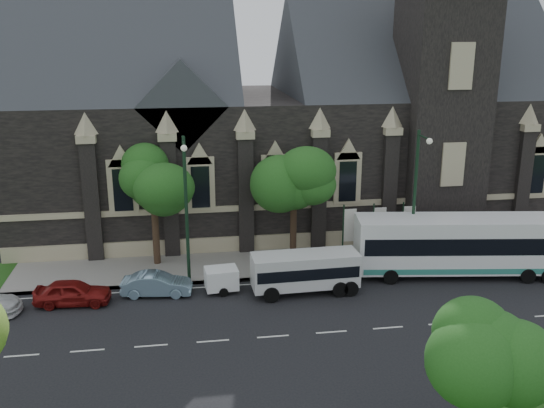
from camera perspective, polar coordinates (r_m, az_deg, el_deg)
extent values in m
plane|color=black|center=(30.56, 0.09, -12.56)|extent=(160.00, 160.00, 0.00)
cube|color=gray|center=(39.04, -2.06, -5.78)|extent=(80.00, 5.00, 0.15)
cube|color=black|center=(47.66, 1.25, 4.50)|extent=(40.00, 15.00, 10.00)
cube|color=#2B2F33|center=(46.35, -13.71, 9.97)|extent=(16.00, 15.00, 15.00)
cube|color=#2B2F33|center=(49.61, 12.93, 10.41)|extent=(20.00, 15.00, 15.00)
cube|color=#2B2F33|center=(41.71, -8.65, 9.59)|extent=(6.00, 6.00, 6.00)
cube|color=black|center=(44.23, 15.68, 8.24)|extent=(5.50, 5.50, 18.00)
cube|color=tan|center=(40.92, 3.06, -0.11)|extent=(40.00, 0.22, 0.40)
cube|color=tan|center=(41.72, 3.01, -3.54)|extent=(40.00, 0.25, 1.20)
cube|color=black|center=(40.01, 0.33, 1.91)|extent=(1.20, 0.12, 2.80)
sphere|color=#22551A|center=(22.25, 19.97, -12.26)|extent=(3.20, 3.20, 3.20)
sphere|color=#22551A|center=(22.72, 20.75, -10.03)|extent=(2.40, 2.40, 2.40)
cylinder|color=black|center=(39.73, 2.05, -2.45)|extent=(0.44, 0.44, 3.96)
sphere|color=#22551A|center=(38.71, 2.10, 2.68)|extent=(3.84, 3.84, 3.84)
sphere|color=#22551A|center=(39.37, 2.95, 3.98)|extent=(2.88, 2.88, 2.88)
cylinder|color=black|center=(39.13, -11.03, -3.05)|extent=(0.44, 0.44, 3.96)
sphere|color=#22551A|center=(38.11, -11.32, 2.05)|extent=(3.68, 3.68, 3.68)
sphere|color=#22551A|center=(38.60, -10.32, 3.33)|extent=(2.76, 2.76, 2.76)
cylinder|color=black|center=(37.99, 13.43, 0.20)|extent=(0.20, 0.20, 9.00)
cylinder|color=black|center=(36.35, 14.33, 6.22)|extent=(0.10, 1.60, 0.10)
sphere|color=silver|center=(35.64, 14.81, 5.83)|extent=(0.36, 0.36, 0.36)
cylinder|color=black|center=(35.27, -8.18, -0.76)|extent=(0.20, 0.20, 9.00)
cylinder|color=black|center=(33.49, -8.44, 5.72)|extent=(0.10, 1.60, 0.10)
sphere|color=silver|center=(32.73, -8.42, 5.30)|extent=(0.36, 0.36, 0.36)
cylinder|color=black|center=(39.00, 6.80, -2.89)|extent=(0.10, 0.10, 4.00)
cube|color=white|center=(38.93, 7.47, -2.02)|extent=(0.80, 0.04, 2.20)
cylinder|color=black|center=(39.57, 9.59, -2.73)|extent=(0.10, 0.10, 4.00)
cube|color=white|center=(39.52, 10.26, -1.87)|extent=(0.80, 0.04, 2.20)
cylinder|color=black|center=(40.23, 12.31, -2.56)|extent=(0.10, 0.10, 4.00)
cube|color=white|center=(40.20, 12.96, -1.71)|extent=(0.80, 0.04, 2.20)
cube|color=white|center=(38.65, 17.53, -3.60)|extent=(13.04, 4.39, 3.28)
cube|color=black|center=(38.58, 17.56, -3.29)|extent=(12.54, 4.36, 1.04)
cube|color=#2C7B6E|center=(39.11, 17.36, -5.45)|extent=(12.54, 4.35, 0.35)
cylinder|color=black|center=(36.87, 11.28, -6.85)|extent=(0.93, 0.40, 0.90)
cylinder|color=black|center=(39.28, 10.49, -5.33)|extent=(0.93, 0.40, 0.90)
cylinder|color=black|center=(39.45, 23.25, -6.35)|extent=(0.93, 0.40, 0.90)
cylinder|color=black|center=(41.71, 21.81, -4.97)|extent=(0.93, 0.40, 0.90)
cylinder|color=black|center=(42.22, 23.42, -4.90)|extent=(0.93, 0.40, 0.90)
cube|color=silver|center=(34.75, 3.18, -6.29)|extent=(6.23, 2.12, 1.93)
cube|color=black|center=(34.73, 3.18, -6.19)|extent=(5.98, 2.15, 0.67)
cylinder|color=black|center=(33.86, -0.06, -8.68)|extent=(0.91, 0.31, 0.90)
cylinder|color=black|center=(35.60, -0.62, -7.38)|extent=(0.91, 0.31, 0.90)
cylinder|color=black|center=(34.73, 6.53, -8.12)|extent=(0.91, 0.31, 0.90)
cylinder|color=black|center=(36.43, 5.65, -6.89)|extent=(0.91, 0.31, 0.90)
cylinder|color=black|center=(34.91, 7.51, -8.03)|extent=(0.91, 0.31, 0.90)
cylinder|color=black|center=(36.60, 6.59, -6.81)|extent=(0.91, 0.31, 0.90)
cube|color=white|center=(35.12, -4.86, -7.09)|extent=(1.98, 1.56, 1.21)
cylinder|color=black|center=(34.73, -4.65, -8.41)|extent=(0.54, 0.23, 0.52)
cylinder|color=black|center=(35.99, -5.01, -7.50)|extent=(0.54, 0.23, 0.52)
cylinder|color=black|center=(35.44, -2.89, -7.40)|extent=(1.12, 0.18, 0.08)
imported|color=#7D9EB5|center=(35.29, -10.95, -7.54)|extent=(4.16, 1.86, 1.32)
imported|color=maroon|center=(35.32, -18.51, -8.02)|extent=(4.26, 1.95, 1.42)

